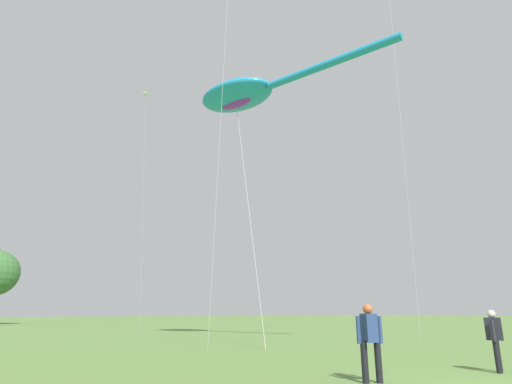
% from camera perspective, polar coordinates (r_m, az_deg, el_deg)
% --- Properties ---
extents(big_show_kite, '(7.55, 12.04, 14.93)m').
position_cam_1_polar(big_show_kite, '(26.19, -1.94, 13.26)').
color(big_show_kite, '#1E8CBF').
rests_on(big_show_kite, ground).
extents(person_short_left, '(0.46, 0.44, 1.49)m').
position_cam_1_polar(person_short_left, '(12.57, 29.92, -16.72)').
color(person_short_left, black).
rests_on(person_short_left, ground).
extents(person_tall_center, '(0.56, 0.46, 1.60)m').
position_cam_1_polar(person_tall_center, '(9.78, 15.34, -18.57)').
color(person_tall_center, black).
rests_on(person_tall_center, ground).
extents(small_kite_bird_shape, '(2.08, 4.24, 18.43)m').
position_cam_1_polar(small_kite_bird_shape, '(35.26, -14.99, 11.14)').
color(small_kite_bird_shape, white).
rests_on(small_kite_bird_shape, ground).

